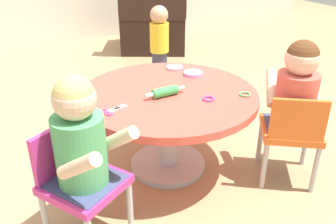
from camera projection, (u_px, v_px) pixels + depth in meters
name	position (u px, v px, depth m)	size (l,w,h in m)	color
ground_plane	(168.00, 166.00, 2.19)	(10.00, 10.00, 0.00)	tan
craft_table	(168.00, 109.00, 2.03)	(0.97, 0.97, 0.48)	silver
child_chair_left	(79.00, 180.00, 1.57)	(0.41, 0.41, 0.54)	#B7B7BC
seated_child_left	(80.00, 137.00, 1.45)	(0.40, 0.43, 0.51)	#3F4772
child_chair_right	(291.00, 131.00, 1.95)	(0.42, 0.42, 0.54)	#B7B7BC
seated_child_right	(297.00, 89.00, 1.88)	(0.42, 0.44, 0.51)	#3F4772
armchair_dark	(154.00, 23.00, 4.17)	(0.96, 0.97, 0.85)	black
toddler_standing	(159.00, 41.00, 3.31)	(0.17, 0.17, 0.67)	#33384C
rolling_pin	(165.00, 92.00, 1.92)	(0.23, 0.05, 0.05)	green
craft_scissors	(111.00, 111.00, 1.77)	(0.14, 0.09, 0.01)	silver
playdough_blob_0	(175.00, 67.00, 2.32)	(0.11, 0.11, 0.01)	pink
playdough_blob_1	(193.00, 73.00, 2.21)	(0.11, 0.11, 0.02)	#CC99E5
cookie_cutter_0	(245.00, 94.00, 1.94)	(0.06, 0.06, 0.01)	#4CB259
cookie_cutter_1	(208.00, 99.00, 1.89)	(0.06, 0.06, 0.01)	#D83FA5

